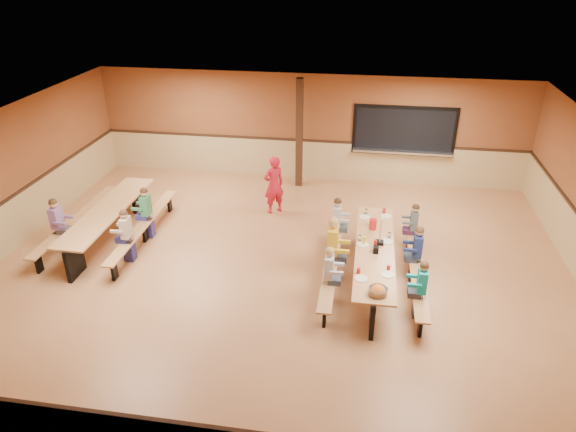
# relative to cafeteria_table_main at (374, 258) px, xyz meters

# --- Properties ---
(ground) EXTENTS (12.00, 12.00, 0.00)m
(ground) POSITION_rel_cafeteria_table_main_xyz_m (-1.91, 0.05, -0.53)
(ground) COLOR #9E633C
(ground) RESTS_ON ground
(room_envelope) EXTENTS (12.04, 10.04, 3.02)m
(room_envelope) POSITION_rel_cafeteria_table_main_xyz_m (-1.91, 0.05, 0.16)
(room_envelope) COLOR brown
(room_envelope) RESTS_ON ground
(kitchen_pass_through) EXTENTS (2.78, 0.28, 1.38)m
(kitchen_pass_through) POSITION_rel_cafeteria_table_main_xyz_m (0.69, 5.01, 0.96)
(kitchen_pass_through) COLOR black
(kitchen_pass_through) RESTS_ON ground
(structural_post) EXTENTS (0.18, 0.18, 3.00)m
(structural_post) POSITION_rel_cafeteria_table_main_xyz_m (-2.11, 4.45, 0.97)
(structural_post) COLOR black
(structural_post) RESTS_ON ground
(cafeteria_table_main) EXTENTS (1.91, 3.70, 0.74)m
(cafeteria_table_main) POSITION_rel_cafeteria_table_main_xyz_m (0.00, 0.00, 0.00)
(cafeteria_table_main) COLOR #B57B48
(cafeteria_table_main) RESTS_ON ground
(cafeteria_table_second) EXTENTS (1.91, 3.70, 0.74)m
(cafeteria_table_second) POSITION_rel_cafeteria_table_main_xyz_m (-5.96, 0.78, 0.00)
(cafeteria_table_second) COLOR #B57B48
(cafeteria_table_second) RESTS_ON ground
(seated_child_white_left) EXTENTS (0.35, 0.29, 1.17)m
(seated_child_white_left) POSITION_rel_cafeteria_table_main_xyz_m (-0.83, -0.86, 0.06)
(seated_child_white_left) COLOR silver
(seated_child_white_left) RESTS_ON ground
(seated_adult_yellow) EXTENTS (0.45, 0.36, 1.37)m
(seated_adult_yellow) POSITION_rel_cafeteria_table_main_xyz_m (-0.83, -0.06, 0.16)
(seated_adult_yellow) COLOR gold
(seated_adult_yellow) RESTS_ON ground
(seated_child_grey_left) EXTENTS (0.36, 0.30, 1.20)m
(seated_child_grey_left) POSITION_rel_cafeteria_table_main_xyz_m (-0.83, 1.16, 0.07)
(seated_child_grey_left) COLOR #B1B1B1
(seated_child_grey_left) RESTS_ON ground
(seated_child_teal_right) EXTENTS (0.34, 0.28, 1.15)m
(seated_child_teal_right) POSITION_rel_cafeteria_table_main_xyz_m (0.83, -1.04, 0.05)
(seated_child_teal_right) COLOR #139CA5
(seated_child_teal_right) RESTS_ON ground
(seated_child_navy_right) EXTENTS (0.36, 0.29, 1.18)m
(seated_child_navy_right) POSITION_rel_cafeteria_table_main_xyz_m (0.83, 0.15, 0.07)
(seated_child_navy_right) COLOR #16224D
(seated_child_navy_right) RESTS_ON ground
(seated_child_char_right) EXTENTS (0.33, 0.27, 1.13)m
(seated_child_char_right) POSITION_rel_cafeteria_table_main_xyz_m (0.83, 1.27, 0.04)
(seated_child_char_right) COLOR #4B5255
(seated_child_char_right) RESTS_ON ground
(seated_child_purple_sec) EXTENTS (0.38, 0.31, 1.23)m
(seated_child_purple_sec) POSITION_rel_cafeteria_table_main_xyz_m (-6.79, 0.11, 0.09)
(seated_child_purple_sec) COLOR slate
(seated_child_purple_sec) RESTS_ON ground
(seated_child_green_sec) EXTENTS (0.37, 0.30, 1.20)m
(seated_child_green_sec) POSITION_rel_cafeteria_table_main_xyz_m (-5.14, 1.01, 0.08)
(seated_child_green_sec) COLOR #398254
(seated_child_green_sec) RESTS_ON ground
(seated_child_tan_sec) EXTENTS (0.36, 0.29, 1.18)m
(seated_child_tan_sec) POSITION_rel_cafeteria_table_main_xyz_m (-5.14, -0.04, 0.06)
(seated_child_tan_sec) COLOR #B7AB92
(seated_child_tan_sec) RESTS_ON ground
(standing_woman) EXTENTS (0.65, 0.62, 1.50)m
(standing_woman) POSITION_rel_cafeteria_table_main_xyz_m (-2.50, 2.68, 0.22)
(standing_woman) COLOR red
(standing_woman) RESTS_ON ground
(punch_pitcher) EXTENTS (0.16, 0.16, 0.22)m
(punch_pitcher) POSITION_rel_cafeteria_table_main_xyz_m (-0.05, 0.79, 0.32)
(punch_pitcher) COLOR red
(punch_pitcher) RESTS_ON cafeteria_table_main
(chip_bowl) EXTENTS (0.32, 0.32, 0.15)m
(chip_bowl) POSITION_rel_cafeteria_table_main_xyz_m (0.06, -1.52, 0.29)
(chip_bowl) COLOR orange
(chip_bowl) RESTS_ON cafeteria_table_main
(napkin_dispenser) EXTENTS (0.10, 0.14, 0.13)m
(napkin_dispenser) POSITION_rel_cafeteria_table_main_xyz_m (0.02, -0.15, 0.28)
(napkin_dispenser) COLOR black
(napkin_dispenser) RESTS_ON cafeteria_table_main
(condiment_mustard) EXTENTS (0.06, 0.06, 0.17)m
(condiment_mustard) POSITION_rel_cafeteria_table_main_xyz_m (-0.21, 0.13, 0.30)
(condiment_mustard) COLOR yellow
(condiment_mustard) RESTS_ON cafeteria_table_main
(condiment_ketchup) EXTENTS (0.06, 0.06, 0.17)m
(condiment_ketchup) POSITION_rel_cafeteria_table_main_xyz_m (-0.00, 0.02, 0.30)
(condiment_ketchup) COLOR #B2140F
(condiment_ketchup) RESTS_ON cafeteria_table_main
(table_paddle) EXTENTS (0.16, 0.16, 0.56)m
(table_paddle) POSITION_rel_cafeteria_table_main_xyz_m (0.09, 0.19, 0.35)
(table_paddle) COLOR black
(table_paddle) RESTS_ON cafeteria_table_main
(place_settings) EXTENTS (0.65, 3.30, 0.11)m
(place_settings) POSITION_rel_cafeteria_table_main_xyz_m (0.00, 0.00, 0.27)
(place_settings) COLOR beige
(place_settings) RESTS_ON cafeteria_table_main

